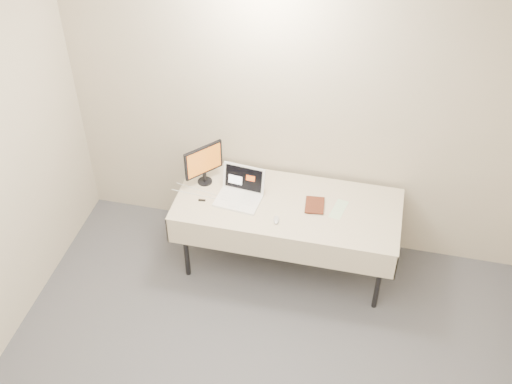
% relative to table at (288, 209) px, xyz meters
% --- Properties ---
extents(back_wall, '(4.00, 0.10, 2.70)m').
position_rel_table_xyz_m(back_wall, '(0.00, 0.45, 0.67)').
color(back_wall, beige).
rests_on(back_wall, ground).
extents(table, '(1.86, 0.81, 0.74)m').
position_rel_table_xyz_m(table, '(0.00, 0.00, 0.00)').
color(table, black).
rests_on(table, ground).
extents(laptop, '(0.39, 0.34, 0.25)m').
position_rel_table_xyz_m(laptop, '(-0.40, -0.00, 0.12)').
color(laptop, white).
rests_on(laptop, table).
extents(monitor, '(0.25, 0.29, 0.37)m').
position_rel_table_xyz_m(monitor, '(-0.75, 0.12, 0.28)').
color(monitor, black).
rests_on(monitor, table).
extents(book, '(0.15, 0.03, 0.21)m').
position_rel_table_xyz_m(book, '(0.14, 0.01, 0.16)').
color(book, maroon).
rests_on(book, table).
extents(alarm_clock, '(0.11, 0.06, 0.04)m').
position_rel_table_xyz_m(alarm_clock, '(-0.46, 0.29, 0.08)').
color(alarm_clock, black).
rests_on(alarm_clock, table).
extents(clicker, '(0.06, 0.10, 0.02)m').
position_rel_table_xyz_m(clicker, '(-0.05, -0.23, 0.07)').
color(clicker, '#B6B6B8').
rests_on(clicker, table).
extents(paper_form, '(0.14, 0.26, 0.00)m').
position_rel_table_xyz_m(paper_form, '(0.42, 0.03, 0.06)').
color(paper_form, '#C0E4B6').
rests_on(paper_form, table).
extents(usb_dongle, '(0.06, 0.03, 0.01)m').
position_rel_table_xyz_m(usb_dongle, '(-0.70, -0.12, 0.07)').
color(usb_dongle, black).
rests_on(usb_dongle, table).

